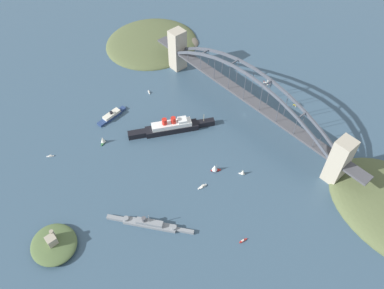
{
  "coord_description": "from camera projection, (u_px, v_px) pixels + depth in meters",
  "views": [
    {
      "loc": [
        -194.96,
        250.54,
        303.18
      ],
      "look_at": [
        0.0,
        79.8,
        8.0
      ],
      "focal_mm": 35.39,
      "sensor_mm": 36.0,
      "label": 1
    }
  ],
  "objects": [
    {
      "name": "small_boat_5",
      "position": [
        243.0,
        172.0,
        374.79
      ],
      "size": [
        6.18,
        5.25,
        7.41
      ],
      "color": "silver",
      "rests_on": "ground"
    },
    {
      "name": "small_boat_3",
      "position": [
        243.0,
        241.0,
        328.98
      ],
      "size": [
        2.57,
        7.65,
        1.94
      ],
      "color": "#B2231E",
      "rests_on": "ground"
    },
    {
      "name": "small_boat_6",
      "position": [
        149.0,
        92.0,
        458.17
      ],
      "size": [
        7.08,
        3.56,
        2.11
      ],
      "color": "silver",
      "rests_on": "ground"
    },
    {
      "name": "seaplane_taxiing_near_bridge",
      "position": [
        267.0,
        83.0,
        467.81
      ],
      "size": [
        9.32,
        10.08,
        4.75
      ],
      "color": "#B7B7B2",
      "rests_on": "ground"
    },
    {
      "name": "fort_island_mid_harbor",
      "position": [
        54.0,
        244.0,
        323.13
      ],
      "size": [
        41.64,
        38.81,
        16.37
      ],
      "color": "#4C6038",
      "rests_on": "ground"
    },
    {
      "name": "ocean_liner",
      "position": [
        171.0,
        127.0,
        412.46
      ],
      "size": [
        51.79,
        88.09,
        19.44
      ],
      "color": "black",
      "rests_on": "ground"
    },
    {
      "name": "seaplane_second_in_formation",
      "position": [
        296.0,
        104.0,
        442.04
      ],
      "size": [
        9.28,
        7.34,
        5.15
      ],
      "color": "#B7B7B2",
      "rests_on": "ground"
    },
    {
      "name": "naval_cruiser",
      "position": [
        149.0,
        224.0,
        337.67
      ],
      "size": [
        66.11,
        51.69,
        16.74
      ],
      "color": "gray",
      "rests_on": "ground"
    },
    {
      "name": "harbor_arch_bridge",
      "position": [
        247.0,
        96.0,
        412.32
      ],
      "size": [
        300.92,
        17.8,
        63.65
      ],
      "color": "#ADA38E",
      "rests_on": "ground"
    },
    {
      "name": "small_boat_0",
      "position": [
        103.0,
        140.0,
        401.88
      ],
      "size": [
        6.55,
        8.09,
        9.47
      ],
      "color": "#2D6B3D",
      "rests_on": "ground"
    },
    {
      "name": "harbor_ferry_steamer",
      "position": [
        112.0,
        116.0,
        428.97
      ],
      "size": [
        11.92,
        38.79,
        8.2
      ],
      "color": "navy",
      "rests_on": "ground"
    },
    {
      "name": "ground_plane",
      "position": [
        244.0,
        115.0,
        433.5
      ],
      "size": [
        1400.0,
        1400.0,
        0.0
      ],
      "primitive_type": "plane",
      "color": "#385166"
    },
    {
      "name": "headland_east_shore",
      "position": [
        154.0,
        43.0,
        528.01
      ],
      "size": [
        123.53,
        128.68,
        19.48
      ],
      "color": "#515B38",
      "rests_on": "ground"
    },
    {
      "name": "small_boat_4",
      "position": [
        202.0,
        186.0,
        366.62
      ],
      "size": [
        3.05,
        9.97,
        2.33
      ],
      "color": "silver",
      "rests_on": "ground"
    },
    {
      "name": "small_boat_2",
      "position": [
        215.0,
        168.0,
        376.95
      ],
      "size": [
        8.06,
        9.43,
        9.91
      ],
      "color": "#B2231E",
      "rests_on": "ground"
    },
    {
      "name": "small_boat_1",
      "position": [
        50.0,
        156.0,
        391.77
      ],
      "size": [
        4.54,
        6.82,
        2.23
      ],
      "color": "silver",
      "rests_on": "ground"
    }
  ]
}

